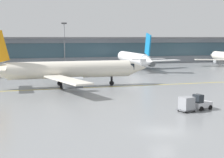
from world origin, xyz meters
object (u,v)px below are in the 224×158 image
object	(u,v)px
apron_light_mast_1	(64,42)
taxiing_regional_jet	(68,70)
baggage_tug	(201,103)
cargo_dolly_lead	(187,104)
gate_airplane_2	(133,58)

from	to	relation	value
apron_light_mast_1	taxiing_regional_jet	bearing A→B (deg)	-96.27
baggage_tug	taxiing_regional_jet	bearing A→B (deg)	103.70
apron_light_mast_1	cargo_dolly_lead	bearing A→B (deg)	-85.37
baggage_tug	cargo_dolly_lead	size ratio (longest dim) A/B	1.17
gate_airplane_2	taxiing_regional_jet	xyz separation A→B (m)	(-24.05, -32.01, 0.05)
gate_airplane_2	apron_light_mast_1	size ratio (longest dim) A/B	2.23
cargo_dolly_lead	gate_airplane_2	bearing A→B (deg)	61.88
gate_airplane_2	taxiing_regional_jet	distance (m)	40.03
cargo_dolly_lead	baggage_tug	bearing A→B (deg)	-0.00
taxiing_regional_jet	gate_airplane_2	bearing A→B (deg)	52.51
gate_airplane_2	baggage_tug	bearing A→B (deg)	171.39
cargo_dolly_lead	apron_light_mast_1	bearing A→B (deg)	78.45
baggage_tug	apron_light_mast_1	distance (m)	76.99
baggage_tug	gate_airplane_2	bearing A→B (deg)	64.14
baggage_tug	apron_light_mast_1	world-z (taller)	apron_light_mast_1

